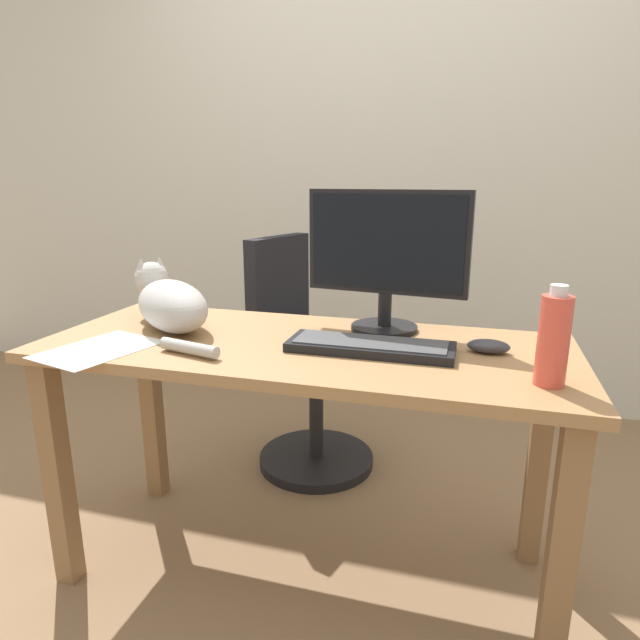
{
  "coord_description": "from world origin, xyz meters",
  "views": [
    {
      "loc": [
        0.44,
        -1.37,
        1.18
      ],
      "look_at": [
        0.04,
        0.03,
        0.8
      ],
      "focal_mm": 30.15,
      "sensor_mm": 36.0,
      "label": 1
    }
  ],
  "objects": [
    {
      "name": "water_bottle",
      "position": [
        0.62,
        -0.15,
        0.84
      ],
      "size": [
        0.07,
        0.07,
        0.23
      ],
      "color": "#D84C3D",
      "rests_on": "desk"
    },
    {
      "name": "cat",
      "position": [
        -0.44,
        0.03,
        0.82
      ],
      "size": [
        0.47,
        0.44,
        0.2
      ],
      "color": "#B2ADA8",
      "rests_on": "desk"
    },
    {
      "name": "keyboard",
      "position": [
        0.19,
        -0.02,
        0.75
      ],
      "size": [
        0.44,
        0.15,
        0.03
      ],
      "color": "black",
      "rests_on": "desk"
    },
    {
      "name": "paper_sheet",
      "position": [
        -0.51,
        -0.21,
        0.74
      ],
      "size": [
        0.28,
        0.34,
        0.0
      ],
      "primitive_type": "cube",
      "rotation": [
        0.0,
        0.0,
        -0.25
      ],
      "color": "white",
      "rests_on": "desk"
    },
    {
      "name": "office_chair",
      "position": [
        -0.2,
        0.64,
        0.42
      ],
      "size": [
        0.5,
        0.48,
        0.96
      ],
      "color": "black",
      "rests_on": "ground_plane"
    },
    {
      "name": "desk",
      "position": [
        0.0,
        0.0,
        0.62
      ],
      "size": [
        1.47,
        0.6,
        0.74
      ],
      "color": "#9E7247",
      "rests_on": "ground_plane"
    },
    {
      "name": "computer_mouse",
      "position": [
        0.5,
        0.05,
        0.76
      ],
      "size": [
        0.11,
        0.06,
        0.04
      ],
      "primitive_type": "ellipsoid",
      "color": "#333338",
      "rests_on": "desk"
    },
    {
      "name": "monitor",
      "position": [
        0.2,
        0.19,
        0.97
      ],
      "size": [
        0.48,
        0.2,
        0.41
      ],
      "color": "black",
      "rests_on": "desk"
    },
    {
      "name": "back_wall",
      "position": [
        0.0,
        1.5,
        1.3
      ],
      "size": [
        6.0,
        0.04,
        2.6
      ],
      "primitive_type": "cube",
      "color": "beige",
      "rests_on": "ground_plane"
    },
    {
      "name": "ground_plane",
      "position": [
        0.0,
        0.0,
        0.0
      ],
      "size": [
        8.0,
        8.0,
        0.0
      ],
      "primitive_type": "plane",
      "color": "#846647"
    }
  ]
}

